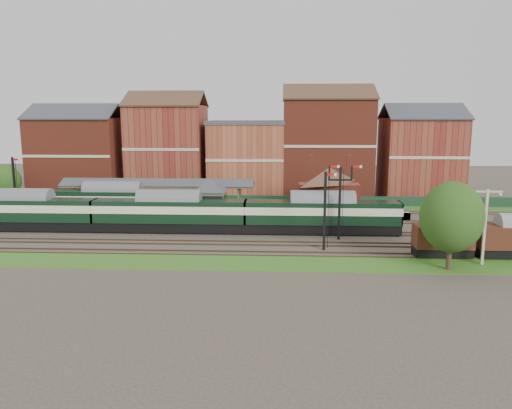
{
  "coord_description": "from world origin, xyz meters",
  "views": [
    {
      "loc": [
        5.51,
        -56.36,
        13.56
      ],
      "look_at": [
        2.65,
        2.0,
        3.0
      ],
      "focal_mm": 35.0,
      "sensor_mm": 36.0,
      "label": 1
    }
  ],
  "objects_px": {
    "platform_railcar": "(114,202)",
    "goods_van_a": "(443,238)",
    "signal_box": "(210,201)",
    "dmu_train": "(170,212)",
    "semaphore_bracket": "(340,198)"
  },
  "relations": [
    {
      "from": "dmu_train",
      "to": "platform_railcar",
      "type": "bearing_deg",
      "value": 143.54
    },
    {
      "from": "signal_box",
      "to": "semaphore_bracket",
      "type": "xyz_separation_m",
      "value": [
        15.04,
        -5.75,
        1.44
      ]
    },
    {
      "from": "signal_box",
      "to": "goods_van_a",
      "type": "distance_m",
      "value": 27.14
    },
    {
      "from": "signal_box",
      "to": "platform_railcar",
      "type": "height_order",
      "value": "signal_box"
    },
    {
      "from": "platform_railcar",
      "to": "signal_box",
      "type": "bearing_deg",
      "value": -13.92
    },
    {
      "from": "signal_box",
      "to": "dmu_train",
      "type": "xyz_separation_m",
      "value": [
        -4.31,
        -3.25,
        -0.8
      ]
    },
    {
      "from": "goods_van_a",
      "to": "semaphore_bracket",
      "type": "bearing_deg",
      "value": 144.59
    },
    {
      "from": "signal_box",
      "to": "goods_van_a",
      "type": "bearing_deg",
      "value": -26.86
    },
    {
      "from": "dmu_train",
      "to": "platform_railcar",
      "type": "relative_size",
      "value": 2.96
    },
    {
      "from": "platform_railcar",
      "to": "semaphore_bracket",
      "type": "bearing_deg",
      "value": -17.73
    },
    {
      "from": "signal_box",
      "to": "semaphore_bracket",
      "type": "height_order",
      "value": "semaphore_bracket"
    },
    {
      "from": "semaphore_bracket",
      "to": "platform_railcar",
      "type": "height_order",
      "value": "semaphore_bracket"
    },
    {
      "from": "dmu_train",
      "to": "signal_box",
      "type": "bearing_deg",
      "value": 36.99
    },
    {
      "from": "platform_railcar",
      "to": "goods_van_a",
      "type": "height_order",
      "value": "platform_railcar"
    },
    {
      "from": "signal_box",
      "to": "platform_railcar",
      "type": "xyz_separation_m",
      "value": [
        -13.11,
        3.25,
        -0.77
      ]
    }
  ]
}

